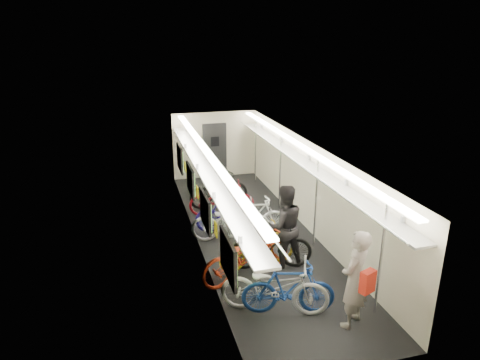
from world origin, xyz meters
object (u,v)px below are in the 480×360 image
bicycle_0 (275,287)px  bicycle_1 (288,289)px  passenger_mid (284,226)px  backpack (368,282)px  passenger_near (355,279)px

bicycle_0 → bicycle_1: (0.23, -0.12, -0.01)m
bicycle_0 → passenger_mid: passenger_mid is taller
bicycle_1 → backpack: size_ratio=4.62×
passenger_near → passenger_mid: size_ratio=0.97×
passenger_mid → backpack: (0.32, -2.94, 0.32)m
bicycle_0 → passenger_near: 1.48m
passenger_mid → bicycle_0: bearing=62.7°
bicycle_1 → backpack: backpack is taller
bicycle_1 → passenger_mid: (0.54, 1.73, 0.43)m
backpack → passenger_near: bearing=54.1°
bicycle_1 → backpack: bearing=-130.4°
passenger_mid → bicycle_1: bearing=70.9°
passenger_near → backpack: (-0.15, -0.61, 0.35)m
bicycle_1 → passenger_mid: bearing=-3.1°
bicycle_1 → passenger_near: bearing=-106.5°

